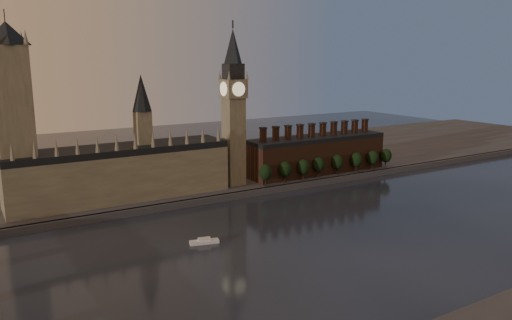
# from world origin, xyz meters

# --- Properties ---
(ground) EXTENTS (900.00, 900.00, 0.00)m
(ground) POSITION_xyz_m (0.00, 0.00, 0.00)
(ground) COLOR black
(ground) RESTS_ON ground
(north_bank) EXTENTS (900.00, 182.00, 4.00)m
(north_bank) POSITION_xyz_m (0.00, 178.04, 2.00)
(north_bank) COLOR #4D4D53
(north_bank) RESTS_ON ground
(palace_of_westminster) EXTENTS (130.00, 30.30, 74.00)m
(palace_of_westminster) POSITION_xyz_m (-64.41, 114.91, 21.63)
(palace_of_westminster) COLOR gray
(palace_of_westminster) RESTS_ON north_bank
(victoria_tower) EXTENTS (24.00, 24.00, 108.00)m
(victoria_tower) POSITION_xyz_m (-120.00, 115.00, 59.09)
(victoria_tower) COLOR gray
(victoria_tower) RESTS_ON north_bank
(big_ben) EXTENTS (15.00, 15.00, 107.00)m
(big_ben) POSITION_xyz_m (10.00, 110.00, 56.83)
(big_ben) COLOR gray
(big_ben) RESTS_ON north_bank
(chimney_block) EXTENTS (110.00, 25.00, 37.00)m
(chimney_block) POSITION_xyz_m (80.00, 110.00, 17.82)
(chimney_block) COLOR #4D2D1D
(chimney_block) RESTS_ON north_bank
(embankment_tree_0) EXTENTS (8.60, 8.60, 14.88)m
(embankment_tree_0) POSITION_xyz_m (25.04, 94.19, 13.47)
(embankment_tree_0) COLOR black
(embankment_tree_0) RESTS_ON north_bank
(embankment_tree_1) EXTENTS (8.60, 8.60, 14.88)m
(embankment_tree_1) POSITION_xyz_m (41.25, 94.88, 13.47)
(embankment_tree_1) COLOR black
(embankment_tree_1) RESTS_ON north_bank
(embankment_tree_2) EXTENTS (8.60, 8.60, 14.88)m
(embankment_tree_2) POSITION_xyz_m (56.30, 94.42, 13.47)
(embankment_tree_2) COLOR black
(embankment_tree_2) RESTS_ON north_bank
(embankment_tree_3) EXTENTS (8.60, 8.60, 14.88)m
(embankment_tree_3) POSITION_xyz_m (70.21, 95.15, 13.47)
(embankment_tree_3) COLOR black
(embankment_tree_3) RESTS_ON north_bank
(embankment_tree_4) EXTENTS (8.60, 8.60, 14.88)m
(embankment_tree_4) POSITION_xyz_m (87.68, 95.39, 13.47)
(embankment_tree_4) COLOR black
(embankment_tree_4) RESTS_ON north_bank
(embankment_tree_5) EXTENTS (8.60, 8.60, 14.88)m
(embankment_tree_5) POSITION_xyz_m (105.11, 94.20, 13.47)
(embankment_tree_5) COLOR black
(embankment_tree_5) RESTS_ON north_bank
(embankment_tree_6) EXTENTS (8.60, 8.60, 14.88)m
(embankment_tree_6) POSITION_xyz_m (120.93, 93.51, 13.47)
(embankment_tree_6) COLOR black
(embankment_tree_6) RESTS_ON north_bank
(embankment_tree_7) EXTENTS (8.60, 8.60, 14.88)m
(embankment_tree_7) POSITION_xyz_m (135.04, 93.82, 13.47)
(embankment_tree_7) COLOR black
(embankment_tree_7) RESTS_ON north_bank
(river_boat) EXTENTS (14.50, 7.40, 2.79)m
(river_boat) POSITION_xyz_m (-50.57, 29.60, 1.07)
(river_boat) COLOR white
(river_boat) RESTS_ON ground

